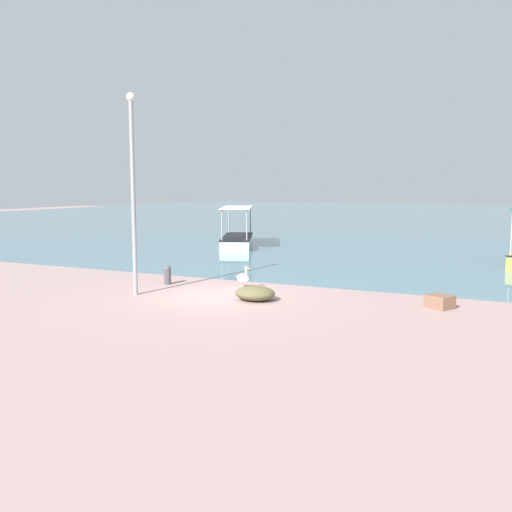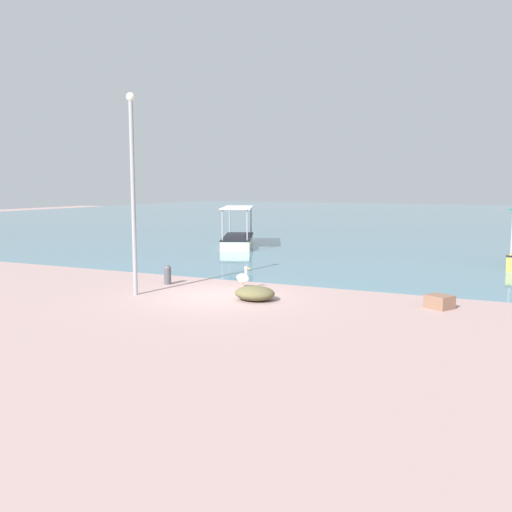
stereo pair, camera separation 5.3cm
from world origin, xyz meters
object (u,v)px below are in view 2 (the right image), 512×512
Objects in this scene: fishing_boat_far_left at (238,238)px; cargo_crate at (440,302)px; pelican at (243,278)px; lamp_post at (133,184)px; mooring_bollard at (168,274)px; net_pile at (255,293)px.

fishing_boat_far_left reaches higher than cargo_crate.
fishing_boat_far_left is 7.18× the size of pelican.
lamp_post reaches higher than pelican.
pelican is (6.38, -12.02, -0.10)m from fishing_boat_far_left.
fishing_boat_far_left is 0.89× the size of lamp_post.
pelican reaches higher than cargo_crate.
pelican is 2.88m from mooring_bollard.
mooring_bollard is 9.49m from cargo_crate.
lamp_post is at bearing -136.79° from pelican.
pelican is 4.89m from lamp_post.
cargo_crate is (13.01, -12.43, -0.28)m from fishing_boat_far_left.
pelican reaches higher than net_pile.
cargo_crate is at bearing -0.02° from mooring_bollard.
pelican reaches higher than mooring_bollard.
lamp_post is at bearing -85.35° from mooring_bollard.
lamp_post is 9.50× the size of cargo_crate.
net_pile is at bearing 11.89° from lamp_post.
net_pile is at bearing -53.27° from pelican.
lamp_post reaches higher than mooring_bollard.
lamp_post is 9.16× the size of mooring_bollard.
net_pile is (7.64, -13.70, -0.25)m from fishing_boat_far_left.
mooring_bollard is (-0.17, 2.11, -3.22)m from lamp_post.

